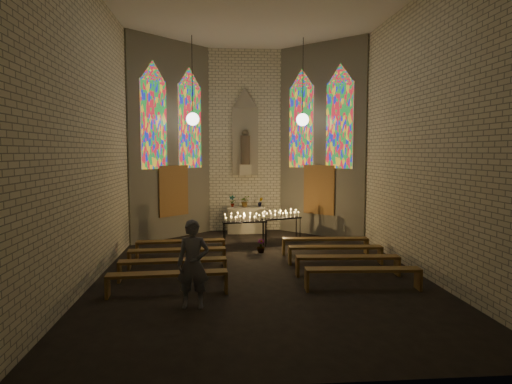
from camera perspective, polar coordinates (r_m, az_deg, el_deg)
floor at (r=12.19m, az=0.35°, el=-9.62°), size 12.00×12.00×0.00m
room at (r=15.16m, az=-0.79°, el=7.43°), size 8.22×12.43×7.00m
altar at (r=17.42m, az=-1.26°, el=-3.49°), size 1.40×0.60×1.00m
flower_vase_left at (r=17.30m, az=-3.00°, el=-1.14°), size 0.27×0.21×0.44m
flower_vase_center at (r=17.36m, az=-1.41°, el=-1.17°), size 0.41×0.37×0.41m
flower_vase_right at (r=17.38m, az=0.54°, el=-1.25°), size 0.20×0.17×0.36m
aisle_flower_pot at (r=14.06m, az=0.61°, el=-6.76°), size 0.24×0.24×0.41m
votive_stand_left at (r=14.78m, az=-1.44°, el=-3.45°), size 1.46×0.54×1.05m
votive_stand_right at (r=15.65m, az=3.23°, el=-3.03°), size 1.43×0.82×1.03m
pew_left_0 at (r=13.66m, az=-9.37°, el=-6.35°), size 2.59×0.51×0.49m
pew_right_0 at (r=13.99m, az=8.63°, el=-6.06°), size 2.59×0.51×0.49m
pew_left_1 at (r=12.49m, az=-9.81°, el=-7.43°), size 2.59×0.51×0.49m
pew_right_1 at (r=12.85m, az=9.88°, el=-7.08°), size 2.59×0.51×0.49m
pew_left_2 at (r=11.33m, az=-10.34°, el=-8.74°), size 2.59×0.51×0.49m
pew_right_2 at (r=11.72m, az=11.38°, el=-8.28°), size 2.59×0.51×0.49m
pew_left_3 at (r=10.17m, az=-10.99°, el=-10.34°), size 2.59×0.51×0.49m
pew_right_3 at (r=10.61m, az=13.21°, el=-9.73°), size 2.59×0.51×0.49m
visitor at (r=9.20m, az=-7.86°, el=-8.89°), size 0.68×0.48×1.75m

